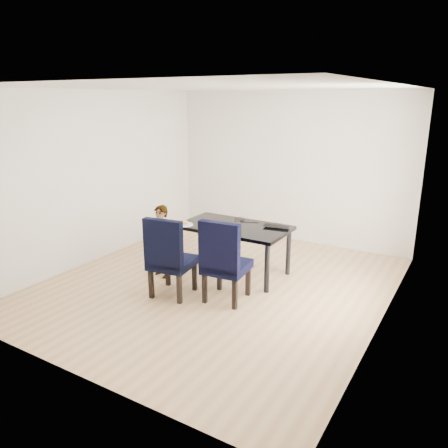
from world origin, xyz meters
The scene contains 14 objects.
floor centered at (0.00, 0.00, -0.01)m, with size 4.50×5.00×0.01m, color tan.
ceiling centered at (0.00, 0.00, 2.71)m, with size 4.50×5.00×0.01m, color white.
wall_back centered at (0.00, 2.50, 1.35)m, with size 4.50×0.01×2.70m, color white.
wall_front centered at (0.00, -2.50, 1.35)m, with size 4.50×0.01×2.70m, color silver.
wall_left centered at (-2.25, 0.00, 1.35)m, with size 0.01×5.00×2.70m, color silver.
wall_right centered at (2.25, 0.00, 1.35)m, with size 0.01×5.00×2.70m, color white.
dining_table centered at (0.00, 0.50, 0.38)m, with size 1.60×0.90×0.75m, color black.
chair_left centered at (-0.34, -0.57, 0.55)m, with size 0.53×0.55×1.11m, color black.
chair_right centered at (0.36, -0.33, 0.56)m, with size 0.54×0.56×1.12m, color black.
child centered at (-0.86, -0.15, 0.54)m, with size 0.40×0.26×1.08m, color #E55713.
plate centered at (-0.65, 0.15, 0.76)m, with size 0.24×0.24×0.01m, color white.
sandwich centered at (-0.66, 0.15, 0.80)m, with size 0.16×0.07×0.06m, color gold.
laptop centered at (0.57, 0.77, 0.76)m, with size 0.37×0.24×0.03m, color black.
cable_tangle centered at (-0.06, 0.75, 0.75)m, with size 0.14×0.14×0.01m, color black.
Camera 1 is at (3.05, -4.89, 2.57)m, focal length 35.00 mm.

